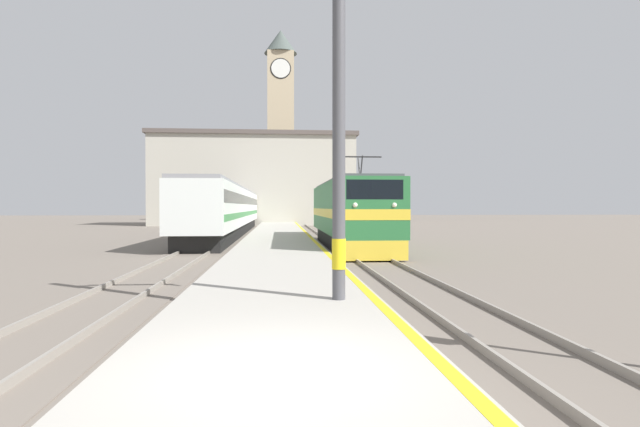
# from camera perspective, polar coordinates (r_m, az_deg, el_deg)

# --- Properties ---
(ground_plane) EXTENTS (200.00, 200.00, 0.00)m
(ground_plane) POSITION_cam_1_polar(r_m,az_deg,el_deg) (35.68, -4.70, -2.86)
(ground_plane) COLOR #70665B
(platform) EXTENTS (4.09, 140.00, 0.44)m
(platform) POSITION_cam_1_polar(r_m,az_deg,el_deg) (30.68, -4.70, -3.05)
(platform) COLOR #ADA89E
(platform) RESTS_ON ground
(rail_track_near) EXTENTS (2.83, 140.00, 0.16)m
(rail_track_near) POSITION_cam_1_polar(r_m,az_deg,el_deg) (30.93, 2.44, -3.36)
(rail_track_near) COLOR #70665B
(rail_track_near) RESTS_ON ground
(rail_track_far) EXTENTS (2.83, 140.00, 0.16)m
(rail_track_far) POSITION_cam_1_polar(r_m,az_deg,el_deg) (30.96, -12.21, -3.37)
(rail_track_far) COLOR #70665B
(rail_track_far) RESTS_ON ground
(locomotive_train) EXTENTS (2.92, 14.64, 4.65)m
(locomotive_train) POSITION_cam_1_polar(r_m,az_deg,el_deg) (27.23, 3.39, -0.02)
(locomotive_train) COLOR black
(locomotive_train) RESTS_ON ground
(passenger_train) EXTENTS (2.92, 35.25, 3.79)m
(passenger_train) POSITION_cam_1_polar(r_m,az_deg,el_deg) (41.28, -10.31, 0.47)
(passenger_train) COLOR black
(passenger_train) RESTS_ON ground
(catenary_mast) EXTENTS (2.95, 0.28, 8.25)m
(catenary_mast) POSITION_cam_1_polar(r_m,az_deg,el_deg) (10.10, 2.81, 14.02)
(catenary_mast) COLOR #4C4C51
(catenary_mast) RESTS_ON platform
(clock_tower) EXTENTS (4.90, 4.90, 28.85)m
(clock_tower) POSITION_cam_1_polar(r_m,az_deg,el_deg) (76.68, -4.52, 10.53)
(clock_tower) COLOR tan
(clock_tower) RESTS_ON ground
(station_building) EXTENTS (25.15, 8.37, 11.30)m
(station_building) POSITION_cam_1_polar(r_m,az_deg,el_deg) (62.99, -7.51, 3.88)
(station_building) COLOR #B7B2A3
(station_building) RESTS_ON ground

